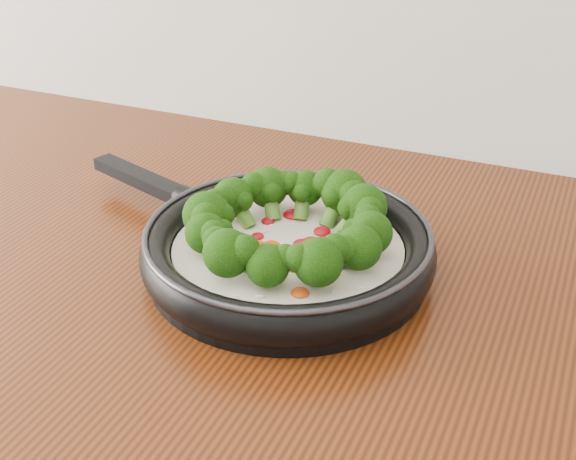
% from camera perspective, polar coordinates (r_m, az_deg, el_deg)
% --- Properties ---
extents(skillet, '(0.50, 0.38, 0.09)m').
position_cam_1_polar(skillet, '(0.77, -0.07, -0.96)').
color(skillet, black).
rests_on(skillet, counter).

